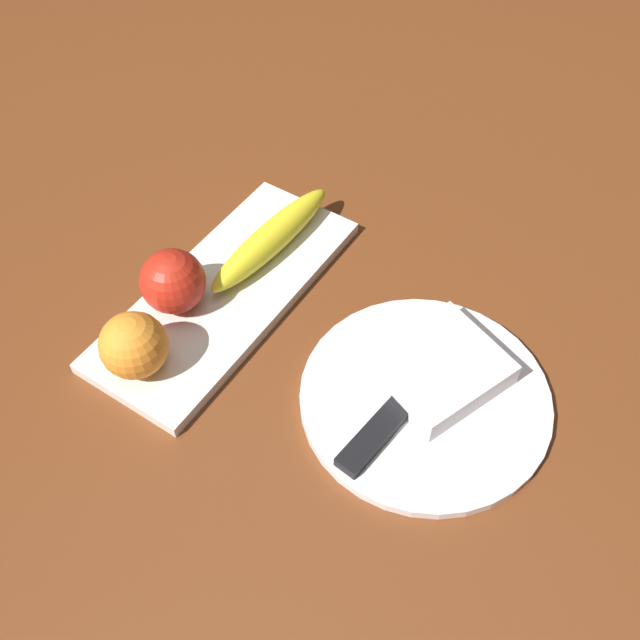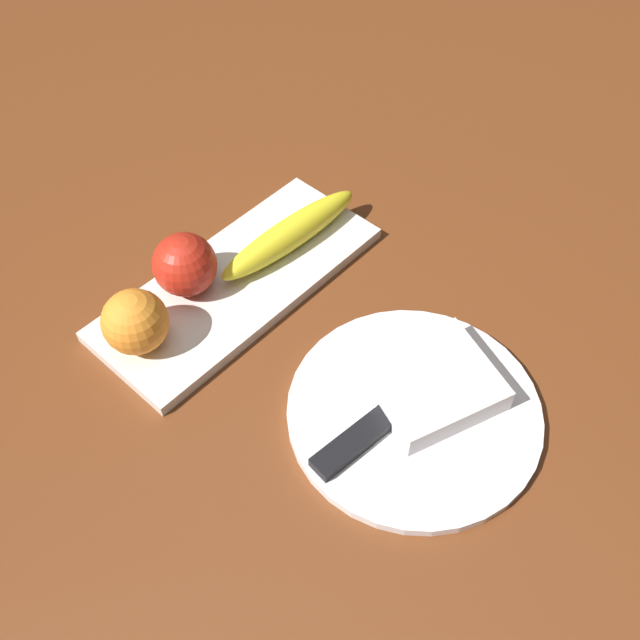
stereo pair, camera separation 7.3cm
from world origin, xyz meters
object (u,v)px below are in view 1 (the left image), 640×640
(apple, at_px, (173,281))
(banana, at_px, (271,238))
(knife, at_px, (384,426))
(dinner_plate, at_px, (425,398))
(folded_napkin, at_px, (442,365))
(fruit_tray, at_px, (226,293))
(orange_near_apple, at_px, (134,345))

(apple, bearing_deg, banana, -17.38)
(banana, bearing_deg, knife, -116.81)
(dinner_plate, height_order, folded_napkin, folded_napkin)
(banana, distance_m, knife, 0.26)
(fruit_tray, height_order, knife, knife)
(orange_near_apple, xyz_separation_m, knife, (0.07, -0.24, -0.03))
(apple, height_order, folded_napkin, apple)
(apple, xyz_separation_m, banana, (0.12, -0.04, -0.02))
(orange_near_apple, height_order, knife, orange_near_apple)
(orange_near_apple, bearing_deg, knife, -73.04)
(fruit_tray, relative_size, apple, 4.82)
(fruit_tray, distance_m, folded_napkin, 0.25)
(banana, relative_size, orange_near_apple, 2.94)
(apple, bearing_deg, folded_napkin, -74.93)
(apple, relative_size, dinner_plate, 0.28)
(dinner_plate, bearing_deg, banana, 72.16)
(banana, distance_m, orange_near_apple, 0.21)
(banana, height_order, orange_near_apple, orange_near_apple)
(folded_napkin, distance_m, knife, 0.09)
(dinner_plate, height_order, knife, knife)
(fruit_tray, height_order, banana, banana)
(folded_napkin, height_order, knife, folded_napkin)
(orange_near_apple, bearing_deg, dinner_plate, -63.45)
(apple, relative_size, folded_napkin, 0.60)
(orange_near_apple, height_order, folded_napkin, orange_near_apple)
(knife, bearing_deg, folded_napkin, -3.80)
(banana, bearing_deg, apple, 166.28)
(apple, relative_size, banana, 0.35)
(apple, relative_size, knife, 0.38)
(dinner_plate, distance_m, folded_napkin, 0.04)
(dinner_plate, bearing_deg, fruit_tray, 90.00)
(fruit_tray, bearing_deg, orange_near_apple, 176.17)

